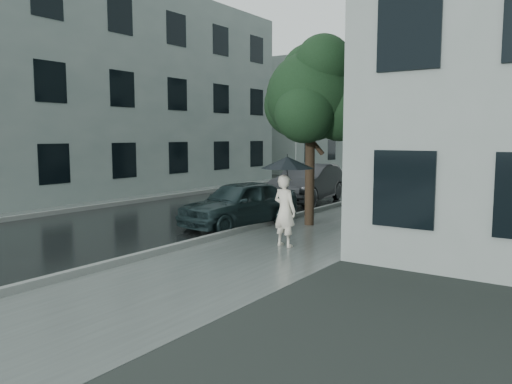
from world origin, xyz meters
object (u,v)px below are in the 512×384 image
Objects in this scene: pedestrian at (285,211)px; car_near at (240,203)px; car_far at (308,183)px; street_tree at (312,96)px; lamp_post at (358,126)px.

pedestrian is 0.44× the size of car_near.
car_far reaches higher than car_near.
pedestrian is at bearing -23.15° from car_near.
pedestrian is at bearing -73.23° from street_tree.
lamp_post is 1.35× the size of car_near.
lamp_post is at bearing 12.40° from car_far.
pedestrian reaches higher than car_near.
car_near is (-0.92, -6.43, -2.35)m from lamp_post.
street_tree is 1.39× the size of car_near.
car_near is (-1.60, -1.40, -3.12)m from street_tree.
pedestrian is 0.31× the size of street_tree.
street_tree is 1.03× the size of lamp_post.
street_tree reaches higher than lamp_post.
pedestrian is 4.30m from street_tree.
car_far is (-1.82, -0.59, -2.25)m from lamp_post.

